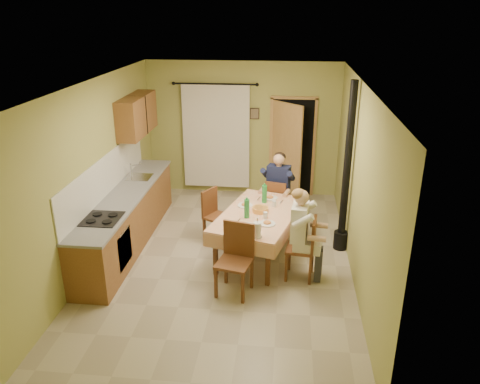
# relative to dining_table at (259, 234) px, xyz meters

# --- Properties ---
(floor) EXTENTS (4.00, 6.00, 0.01)m
(floor) POSITION_rel_dining_table_xyz_m (-0.55, -0.21, -0.38)
(floor) COLOR tan
(floor) RESTS_ON ground
(room_shell) EXTENTS (4.04, 6.04, 2.82)m
(room_shell) POSITION_rel_dining_table_xyz_m (-0.55, -0.21, 1.44)
(room_shell) COLOR #A5A555
(room_shell) RESTS_ON ground
(kitchen_run) EXTENTS (0.64, 3.64, 1.56)m
(kitchen_run) POSITION_rel_dining_table_xyz_m (-2.25, 0.19, 0.10)
(kitchen_run) COLOR brown
(kitchen_run) RESTS_ON ground
(upper_cabinets) EXTENTS (0.35, 1.40, 0.70)m
(upper_cabinets) POSITION_rel_dining_table_xyz_m (-2.37, 1.49, 1.57)
(upper_cabinets) COLOR brown
(upper_cabinets) RESTS_ON room_shell
(curtain) EXTENTS (1.70, 0.07, 2.22)m
(curtain) POSITION_rel_dining_table_xyz_m (-1.10, 2.69, 0.88)
(curtain) COLOR black
(curtain) RESTS_ON ground
(doorway) EXTENTS (0.96, 0.63, 2.15)m
(doorway) POSITION_rel_dining_table_xyz_m (0.45, 2.62, 0.67)
(doorway) COLOR black
(doorway) RESTS_ON ground
(dining_table) EXTENTS (1.55, 2.07, 0.76)m
(dining_table) POSITION_rel_dining_table_xyz_m (0.00, 0.00, 0.00)
(dining_table) COLOR tan
(dining_table) RESTS_ON ground
(tableware) EXTENTS (0.65, 1.63, 0.33)m
(tableware) POSITION_rel_dining_table_xyz_m (-0.02, -0.11, 0.45)
(tableware) COLOR white
(tableware) RESTS_ON dining_table
(chair_far) EXTENTS (0.46, 0.46, 0.93)m
(chair_far) POSITION_rel_dining_table_xyz_m (0.26, 1.09, -0.09)
(chair_far) COLOR brown
(chair_far) RESTS_ON ground
(chair_near) EXTENTS (0.55, 0.55, 1.02)m
(chair_near) POSITION_rel_dining_table_xyz_m (-0.27, -1.09, -0.09)
(chair_near) COLOR brown
(chair_near) RESTS_ON ground
(chair_right) EXTENTS (0.46, 0.46, 0.97)m
(chair_right) POSITION_rel_dining_table_xyz_m (0.67, -0.59, -0.09)
(chair_right) COLOR brown
(chair_right) RESTS_ON ground
(chair_left) EXTENTS (0.53, 0.53, 0.95)m
(chair_left) POSITION_rel_dining_table_xyz_m (-0.74, 0.39, -0.09)
(chair_left) COLOR brown
(chair_left) RESTS_ON ground
(man_far) EXTENTS (0.63, 0.55, 1.39)m
(man_far) POSITION_rel_dining_table_xyz_m (0.26, 1.10, 0.50)
(man_far) COLOR #141938
(man_far) RESTS_ON chair_far
(man_right) EXTENTS (0.51, 0.61, 1.39)m
(man_right) POSITION_rel_dining_table_xyz_m (0.65, -0.59, 0.50)
(man_right) COLOR silver
(man_right) RESTS_ON chair_right
(stove_flue) EXTENTS (0.24, 0.24, 2.80)m
(stove_flue) POSITION_rel_dining_table_xyz_m (1.35, 0.39, 0.65)
(stove_flue) COLOR black
(stove_flue) RESTS_ON ground
(picture_back) EXTENTS (0.19, 0.03, 0.23)m
(picture_back) POSITION_rel_dining_table_xyz_m (-0.30, 2.76, 1.37)
(picture_back) COLOR black
(picture_back) RESTS_ON room_shell
(picture_right) EXTENTS (0.03, 0.31, 0.21)m
(picture_right) POSITION_rel_dining_table_xyz_m (1.42, 0.99, 1.47)
(picture_right) COLOR brown
(picture_right) RESTS_ON room_shell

